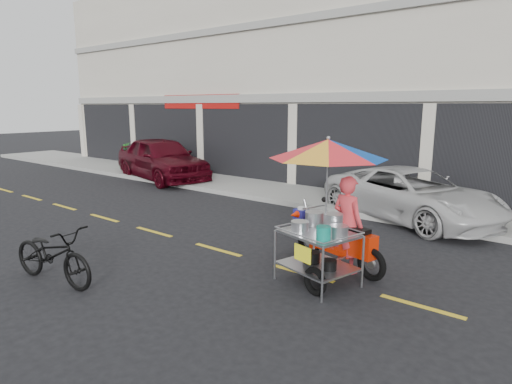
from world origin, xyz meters
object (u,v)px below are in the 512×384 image
Objects in this scene: maroon_sedan at (162,159)px; food_vendor_rig at (333,190)px; white_pickup at (411,195)px; near_bicycle at (53,254)px.

food_vendor_rig is at bearing -101.48° from maroon_sedan.
white_pickup is at bearing -76.50° from maroon_sedan.
maroon_sedan is 2.67× the size of near_bicycle.
food_vendor_rig is at bearing -57.04° from near_bicycle.
maroon_sedan is 1.05× the size of white_pickup.
food_vendor_rig is (3.43, 2.95, 1.02)m from near_bicycle.
maroon_sedan is at bearing 170.18° from food_vendor_rig.
white_pickup is 8.18m from near_bicycle.
food_vendor_rig reaches higher than near_bicycle.
white_pickup is at bearing -30.82° from near_bicycle.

